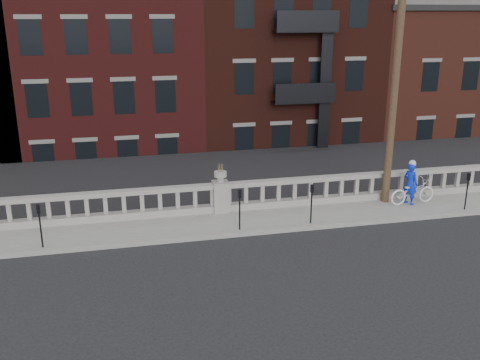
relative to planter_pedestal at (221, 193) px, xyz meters
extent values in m
plane|color=black|center=(0.00, -3.95, -0.83)|extent=(120.00, 120.00, 0.00)
cube|color=gray|center=(0.00, -0.95, -0.76)|extent=(32.00, 2.20, 0.15)
cube|color=gray|center=(0.00, 0.00, -0.56)|extent=(28.00, 0.34, 0.25)
cube|color=gray|center=(0.00, 0.00, 0.27)|extent=(28.00, 0.34, 0.16)
cube|color=gray|center=(0.00, 0.00, -0.13)|extent=(0.55, 0.55, 1.10)
cylinder|color=gray|center=(0.00, 0.00, 0.52)|extent=(0.24, 0.24, 0.20)
cylinder|color=gray|center=(0.00, 0.00, 0.70)|extent=(0.44, 0.44, 0.18)
cube|color=#605E59|center=(0.00, 0.35, -3.26)|extent=(36.00, 0.50, 5.15)
cube|color=black|center=(0.00, 22.00, -6.08)|extent=(80.00, 44.00, 0.50)
cube|color=#595651|center=(-2.00, 4.50, -3.83)|extent=(16.00, 7.00, 4.00)
cube|color=#595651|center=(22.00, 29.00, 3.17)|extent=(14.00, 14.00, 18.00)
cube|color=#4C1615|center=(-4.00, 16.00, 1.17)|extent=(10.00, 14.00, 14.00)
cube|color=#37140F|center=(6.00, 16.00, 1.92)|extent=(10.00, 14.00, 15.50)
cube|color=#5C271C|center=(16.00, 16.00, 0.17)|extent=(10.00, 14.00, 12.00)
cube|color=black|center=(16.00, 16.00, 6.32)|extent=(10.30, 14.30, 0.30)
cylinder|color=#422D1E|center=(6.20, -0.35, 4.32)|extent=(0.28, 0.28, 10.00)
cylinder|color=black|center=(-5.82, -1.80, -0.13)|extent=(0.05, 0.05, 1.10)
cube|color=black|center=(-5.82, -1.80, 0.55)|extent=(0.10, 0.08, 0.26)
cube|color=black|center=(-5.82, -1.85, 0.59)|extent=(0.06, 0.01, 0.08)
cylinder|color=black|center=(0.28, -1.80, -0.13)|extent=(0.05, 0.05, 1.10)
cube|color=black|center=(0.28, -1.80, 0.55)|extent=(0.10, 0.08, 0.26)
cube|color=black|center=(0.28, -1.85, 0.59)|extent=(0.06, 0.01, 0.08)
cylinder|color=black|center=(2.72, -1.80, -0.13)|extent=(0.05, 0.05, 1.10)
cube|color=black|center=(2.72, -1.80, 0.55)|extent=(0.10, 0.08, 0.26)
cube|color=black|center=(2.72, -1.85, 0.59)|extent=(0.06, 0.01, 0.08)
cylinder|color=black|center=(8.57, -1.80, -0.13)|extent=(0.05, 0.05, 1.10)
cube|color=black|center=(8.57, -1.80, 0.55)|extent=(0.10, 0.08, 0.26)
cube|color=black|center=(8.57, -1.85, 0.59)|extent=(0.06, 0.01, 0.08)
imported|color=white|center=(7.04, -0.80, -0.21)|extent=(1.85, 0.77, 0.95)
imported|color=#0E2AD6|center=(6.93, -0.80, 0.10)|extent=(0.58, 0.67, 1.56)
camera|label=1|loc=(-3.33, -17.52, 6.09)|focal=40.00mm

